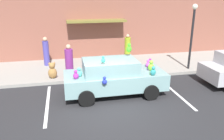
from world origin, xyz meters
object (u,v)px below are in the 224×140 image
(street_lamp_post, at_px, (192,30))
(pedestrian_by_lamp, at_px, (46,52))
(teddy_bear_on_sidewalk, at_px, (52,71))
(pedestrian_walking_past, at_px, (127,50))
(pedestrian_near_shopfront, at_px, (69,62))
(plush_covered_car, at_px, (114,77))

(street_lamp_post, relative_size, pedestrian_by_lamp, 2.10)
(teddy_bear_on_sidewalk, distance_m, pedestrian_walking_past, 4.74)
(teddy_bear_on_sidewalk, height_order, pedestrian_by_lamp, pedestrian_by_lamp)
(teddy_bear_on_sidewalk, xyz_separation_m, pedestrian_near_shopfront, (0.84, -0.02, 0.39))
(street_lamp_post, height_order, pedestrian_by_lamp, street_lamp_post)
(street_lamp_post, bearing_deg, teddy_bear_on_sidewalk, 179.99)
(street_lamp_post, distance_m, pedestrian_walking_past, 3.80)
(teddy_bear_on_sidewalk, bearing_deg, pedestrian_by_lamp, 99.32)
(pedestrian_walking_past, bearing_deg, pedestrian_by_lamp, 174.22)
(street_lamp_post, height_order, pedestrian_walking_past, street_lamp_post)
(plush_covered_car, distance_m, teddy_bear_on_sidewalk, 3.40)
(street_lamp_post, bearing_deg, pedestrian_walking_past, 148.51)
(plush_covered_car, bearing_deg, pedestrian_near_shopfront, 129.58)
(pedestrian_walking_past, bearing_deg, street_lamp_post, -31.49)
(street_lamp_post, bearing_deg, plush_covered_car, -155.59)
(teddy_bear_on_sidewalk, bearing_deg, pedestrian_near_shopfront, -1.39)
(pedestrian_near_shopfront, height_order, pedestrian_walking_past, pedestrian_walking_past)
(plush_covered_car, xyz_separation_m, pedestrian_by_lamp, (-2.99, 4.49, 0.13))
(plush_covered_car, relative_size, pedestrian_by_lamp, 2.56)
(plush_covered_car, bearing_deg, teddy_bear_on_sidewalk, 140.33)
(pedestrian_walking_past, relative_size, pedestrian_by_lamp, 1.04)
(pedestrian_near_shopfront, relative_size, pedestrian_by_lamp, 1.01)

